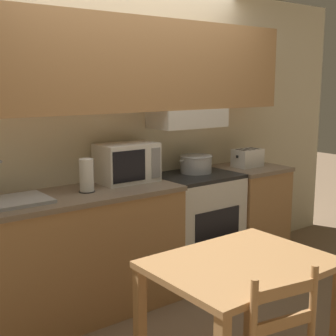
{
  "coord_description": "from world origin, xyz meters",
  "views": [
    {
      "loc": [
        -2.06,
        -3.31,
        1.72
      ],
      "look_at": [
        0.05,
        -0.54,
        1.09
      ],
      "focal_mm": 50.0,
      "sensor_mm": 36.0,
      "label": 1
    }
  ],
  "objects_px": {
    "stove_range": "(195,226)",
    "sink_basin": "(4,202)",
    "dining_table": "(240,282)",
    "cooking_pot": "(196,163)",
    "toaster": "(247,158)",
    "microwave": "(127,163)",
    "paper_towel_roll": "(87,176)"
  },
  "relations": [
    {
      "from": "toaster",
      "to": "paper_towel_roll",
      "type": "relative_size",
      "value": 1.14
    },
    {
      "from": "microwave",
      "to": "dining_table",
      "type": "relative_size",
      "value": 0.49
    },
    {
      "from": "stove_range",
      "to": "sink_basin",
      "type": "xyz_separation_m",
      "value": [
        -1.67,
        -0.01,
        0.49
      ]
    },
    {
      "from": "cooking_pot",
      "to": "dining_table",
      "type": "height_order",
      "value": "cooking_pot"
    },
    {
      "from": "cooking_pot",
      "to": "microwave",
      "type": "distance_m",
      "value": 0.7
    },
    {
      "from": "stove_range",
      "to": "dining_table",
      "type": "relative_size",
      "value": 0.97
    },
    {
      "from": "microwave",
      "to": "dining_table",
      "type": "xyz_separation_m",
      "value": [
        -0.21,
        -1.47,
        -0.44
      ]
    },
    {
      "from": "cooking_pot",
      "to": "sink_basin",
      "type": "distance_m",
      "value": 1.72
    },
    {
      "from": "cooking_pot",
      "to": "dining_table",
      "type": "distance_m",
      "value": 1.73
    },
    {
      "from": "cooking_pot",
      "to": "sink_basin",
      "type": "xyz_separation_m",
      "value": [
        -1.72,
        -0.07,
        -0.06
      ]
    },
    {
      "from": "dining_table",
      "to": "microwave",
      "type": "bearing_deg",
      "value": 81.85
    },
    {
      "from": "sink_basin",
      "to": "dining_table",
      "type": "xyz_separation_m",
      "value": [
        0.81,
        -1.36,
        -0.3
      ]
    },
    {
      "from": "stove_range",
      "to": "paper_towel_roll",
      "type": "height_order",
      "value": "paper_towel_roll"
    },
    {
      "from": "stove_range",
      "to": "toaster",
      "type": "height_order",
      "value": "toaster"
    },
    {
      "from": "stove_range",
      "to": "toaster",
      "type": "bearing_deg",
      "value": -0.43
    },
    {
      "from": "stove_range",
      "to": "cooking_pot",
      "type": "xyz_separation_m",
      "value": [
        0.05,
        0.06,
        0.55
      ]
    },
    {
      "from": "cooking_pot",
      "to": "dining_table",
      "type": "xyz_separation_m",
      "value": [
        -0.9,
        -1.43,
        -0.36
      ]
    },
    {
      "from": "cooking_pot",
      "to": "microwave",
      "type": "height_order",
      "value": "microwave"
    },
    {
      "from": "cooking_pot",
      "to": "dining_table",
      "type": "relative_size",
      "value": 0.38
    },
    {
      "from": "stove_range",
      "to": "toaster",
      "type": "relative_size",
      "value": 3.36
    },
    {
      "from": "cooking_pot",
      "to": "toaster",
      "type": "xyz_separation_m",
      "value": [
        0.59,
        -0.07,
        0.0
      ]
    },
    {
      "from": "stove_range",
      "to": "microwave",
      "type": "relative_size",
      "value": 2.0
    },
    {
      "from": "microwave",
      "to": "sink_basin",
      "type": "height_order",
      "value": "microwave"
    },
    {
      "from": "toaster",
      "to": "paper_towel_roll",
      "type": "height_order",
      "value": "paper_towel_roll"
    },
    {
      "from": "microwave",
      "to": "toaster",
      "type": "distance_m",
      "value": 1.29
    },
    {
      "from": "cooking_pot",
      "to": "stove_range",
      "type": "bearing_deg",
      "value": -129.73
    },
    {
      "from": "stove_range",
      "to": "cooking_pot",
      "type": "bearing_deg",
      "value": 50.27
    },
    {
      "from": "toaster",
      "to": "cooking_pot",
      "type": "bearing_deg",
      "value": 173.61
    },
    {
      "from": "cooking_pot",
      "to": "toaster",
      "type": "height_order",
      "value": "toaster"
    },
    {
      "from": "stove_range",
      "to": "sink_basin",
      "type": "bearing_deg",
      "value": -179.65
    },
    {
      "from": "stove_range",
      "to": "paper_towel_roll",
      "type": "bearing_deg",
      "value": -178.96
    },
    {
      "from": "toaster",
      "to": "dining_table",
      "type": "relative_size",
      "value": 0.29
    }
  ]
}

